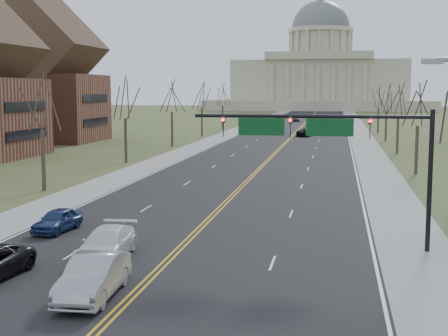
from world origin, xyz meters
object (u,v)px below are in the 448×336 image
at_px(car_sb_inner_lead, 93,277).
at_px(car_far_nb, 304,132).
at_px(car_sb_outer_second, 57,220).
at_px(car_far_sb, 296,119).
at_px(signal_mast, 328,137).
at_px(car_sb_inner_second, 107,243).

height_order(car_sb_inner_lead, car_far_nb, car_sb_inner_lead).
xyz_separation_m(car_sb_outer_second, car_far_nb, (10.08, 77.53, 0.05)).
bearing_deg(car_sb_inner_lead, car_far_nb, 84.06).
bearing_deg(car_far_sb, signal_mast, -91.51).
height_order(car_far_nb, car_far_sb, car_far_sb).
relative_size(car_sb_inner_second, car_far_sb, 1.11).
bearing_deg(car_sb_outer_second, car_sb_inner_second, -40.46).
bearing_deg(car_sb_outer_second, car_far_sb, 92.74).
distance_m(signal_mast, car_sb_inner_second, 12.31).
height_order(car_sb_inner_lead, car_far_sb, car_sb_inner_lead).
xyz_separation_m(car_sb_inner_second, car_sb_outer_second, (-4.92, 5.02, -0.08)).
bearing_deg(car_far_nb, car_sb_outer_second, 86.44).
bearing_deg(signal_mast, car_far_nb, 93.86).
distance_m(car_sb_inner_lead, car_sb_outer_second, 12.35).
bearing_deg(signal_mast, car_sb_outer_second, 176.74).
bearing_deg(car_sb_inner_lead, car_sb_inner_second, 102.23).
height_order(signal_mast, car_sb_inner_lead, signal_mast).
bearing_deg(car_sb_inner_second, car_sb_inner_lead, -77.56).
height_order(signal_mast, car_sb_inner_second, signal_mast).
bearing_deg(car_far_sb, car_sb_inner_lead, -95.51).
height_order(car_sb_inner_second, car_far_sb, car_far_sb).
distance_m(signal_mast, car_far_nb, 78.75).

